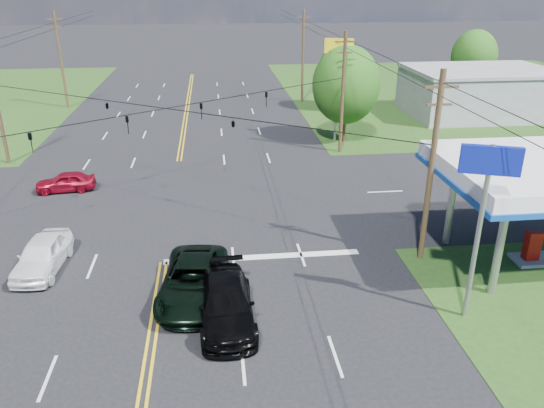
{
  "coord_description": "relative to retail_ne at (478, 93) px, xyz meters",
  "views": [
    {
      "loc": [
        2.81,
        -19.77,
        13.22
      ],
      "look_at": [
        5.72,
        6.0,
        2.08
      ],
      "focal_mm": 35.0,
      "sensor_mm": 36.0,
      "label": 1
    }
  ],
  "objects": [
    {
      "name": "pickup_dkgreen",
      "position": [
        -28.4,
        -31.29,
        -1.37
      ],
      "size": [
        3.37,
        6.21,
        1.65
      ],
      "primitive_type": "imported",
      "rotation": [
        0.0,
        0.0,
        -0.11
      ],
      "color": "black",
      "rests_on": "ground"
    },
    {
      "name": "tree_right_a",
      "position": [
        -16.0,
        -8.0,
        2.67
      ],
      "size": [
        5.7,
        5.7,
        8.18
      ],
      "color": "#3F2B1A",
      "rests_on": "ground"
    },
    {
      "name": "polesign_ne",
      "position": [
        -16.73,
        -7.89,
        4.61
      ],
      "size": [
        2.34,
        0.97,
        8.63
      ],
      "color": "#A5A5AA",
      "rests_on": "ground"
    },
    {
      "name": "ground",
      "position": [
        -30.0,
        -20.0,
        -2.2
      ],
      "size": [
        280.0,
        280.0,
        0.0
      ],
      "primitive_type": "plane",
      "color": "black",
      "rests_on": "ground"
    },
    {
      "name": "grass_ne",
      "position": [
        5.0,
        12.0,
        -2.2
      ],
      "size": [
        46.0,
        48.0,
        0.03
      ],
      "primitive_type": "cube",
      "color": "#1E3F14",
      "rests_on": "ground"
    },
    {
      "name": "pole_se",
      "position": [
        -17.0,
        -29.0,
        2.72
      ],
      "size": [
        1.6,
        0.28,
        9.5
      ],
      "color": "#3F2B1A",
      "rests_on": "ground"
    },
    {
      "name": "retail_ne",
      "position": [
        0.0,
        0.0,
        0.0
      ],
      "size": [
        14.0,
        10.0,
        4.4
      ],
      "primitive_type": "cube",
      "color": "slate",
      "rests_on": "ground"
    },
    {
      "name": "tree_right_b",
      "position": [
        -13.5,
        4.0,
        2.02
      ],
      "size": [
        4.94,
        4.94,
        7.09
      ],
      "color": "#3F2B1A",
      "rests_on": "ground"
    },
    {
      "name": "sedan_red",
      "position": [
        -37.19,
        -17.41,
        -1.55
      ],
      "size": [
        3.96,
        1.92,
        1.3
      ],
      "primitive_type": "imported",
      "rotation": [
        0.0,
        0.0,
        -1.47
      ],
      "color": "maroon",
      "rests_on": "ground"
    },
    {
      "name": "pole_ne",
      "position": [
        -17.0,
        -11.0,
        2.72
      ],
      "size": [
        1.6,
        0.28,
        9.5
      ],
      "color": "#3F2B1A",
      "rests_on": "ground"
    },
    {
      "name": "span_wire_signals",
      "position": [
        -30.0,
        -20.0,
        3.8
      ],
      "size": [
        26.0,
        18.0,
        1.13
      ],
      "color": "black",
      "rests_on": "ground"
    },
    {
      "name": "power_lines",
      "position": [
        -30.0,
        -22.0,
        6.4
      ],
      "size": [
        26.04,
        100.0,
        0.64
      ],
      "color": "black",
      "rests_on": "ground"
    },
    {
      "name": "stop_bar",
      "position": [
        -25.0,
        -28.0,
        -2.2
      ],
      "size": [
        10.0,
        0.5,
        0.02
      ],
      "primitive_type": "cube",
      "color": "silver",
      "rests_on": "ground"
    },
    {
      "name": "pickup_white",
      "position": [
        -35.76,
        -28.0,
        -1.4
      ],
      "size": [
        2.22,
        4.83,
        1.6
      ],
      "primitive_type": "imported",
      "rotation": [
        0.0,
        0.0,
        -0.07
      ],
      "color": "white",
      "rests_on": "ground"
    },
    {
      "name": "pole_left_far",
      "position": [
        -43.0,
        8.0,
        2.97
      ],
      "size": [
        1.6,
        0.28,
        10.0
      ],
      "color": "#3F2B1A",
      "rests_on": "ground"
    },
    {
      "name": "polesign_se",
      "position": [
        -17.0,
        -34.07,
        3.7
      ],
      "size": [
        2.16,
        1.01,
        7.55
      ],
      "color": "#A5A5AA",
      "rests_on": "ground"
    },
    {
      "name": "sedan_far",
      "position": [
        -6.43,
        -19.0,
        -1.39
      ],
      "size": [
        5.74,
        2.66,
        1.62
      ],
      "primitive_type": "imported",
      "rotation": [
        0.0,
        0.0,
        -1.64
      ],
      "color": "silver",
      "rests_on": "ground"
    },
    {
      "name": "tree_far_r",
      "position": [
        4.0,
        10.0,
        2.34
      ],
      "size": [
        5.32,
        5.32,
        7.63
      ],
      "color": "#3F2B1A",
      "rests_on": "ground"
    },
    {
      "name": "suv_black",
      "position": [
        -27.0,
        -33.21,
        -1.4
      ],
      "size": [
        2.41,
        5.59,
        1.6
      ],
      "primitive_type": "imported",
      "rotation": [
        0.0,
        0.0,
        0.03
      ],
      "color": "black",
      "rests_on": "ground"
    },
    {
      "name": "pole_right_far",
      "position": [
        -17.0,
        8.0,
        2.97
      ],
      "size": [
        1.6,
        0.28,
        10.0
      ],
      "color": "#3F2B1A",
      "rests_on": "ground"
    }
  ]
}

